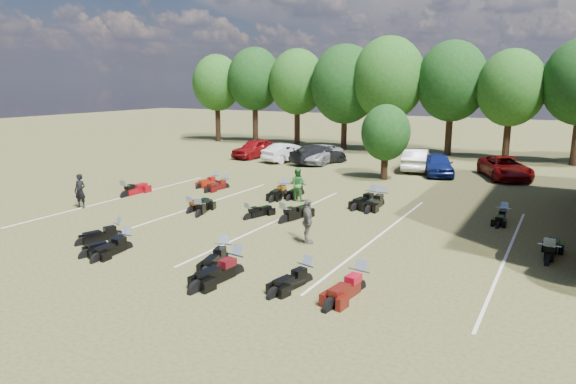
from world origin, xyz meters
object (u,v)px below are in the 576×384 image
Objects in this scene: person_black at (80,191)px; person_grey at (308,221)px; motorcycle_0 at (118,237)px; motorcycle_3 at (224,260)px; car_0 at (255,148)px; car_4 at (438,164)px; motorcycle_7 at (125,197)px; motorcycle_14 at (226,188)px; person_green at (297,184)px.

person_grey reaches higher than person_black.
motorcycle_3 is at bearing 17.44° from motorcycle_0.
car_0 is 1.03× the size of car_4.
motorcycle_3 is at bearing 116.69° from person_grey.
car_0 is at bearing 105.63° from motorcycle_3.
car_0 is 2.53× the size of person_grey.
person_black is 6.30m from motorcycle_0.
car_4 is 1.84× the size of motorcycle_7.
car_0 is 2.17× the size of motorcycle_14.
motorcycle_3 is 12.48m from motorcycle_7.
car_0 is 16.53m from person_green.
motorcycle_0 is (-8.20, -21.24, -0.76)m from car_4.
car_0 is 2.61× the size of person_black.
motorcycle_14 is (3.50, 4.74, 0.00)m from motorcycle_7.
motorcycle_3 is at bearing 150.49° from motorcycle_7.
car_0 is 19.46m from person_black.
car_4 is at bearing 68.33° from motorcycle_3.
motorcycle_0 is at bearing 164.38° from motorcycle_3.
car_4 is at bearing 52.54° from motorcycle_14.
car_0 is at bearing 156.24° from car_4.
motorcycle_14 is at bearing -153.93° from car_4.
person_grey is at bearing 167.01° from motorcycle_7.
car_4 is at bearing 41.10° from person_black.
motorcycle_0 is (-3.37, -9.59, -0.91)m from person_green.
car_4 reaches higher than motorcycle_14.
motorcycle_0 is at bearing -38.53° from person_black.
motorcycle_7 is at bearing 43.81° from person_grey.
motorcycle_14 is (3.55, 7.67, -0.88)m from person_black.
motorcycle_14 is (5.35, -11.70, -0.79)m from car_0.
person_green is at bearing -158.17° from motorcycle_7.
person_green reaches higher than motorcycle_0.
motorcycle_0 is (7.40, -22.14, -0.79)m from car_0.
person_grey is 7.97m from motorcycle_0.
person_grey is 3.82m from motorcycle_3.
person_black reaches higher than motorcycle_14.
motorcycle_7 is 5.89m from motorcycle_14.
person_grey reaches higher than motorcycle_3.
person_black is 8.50m from motorcycle_14.
person_green reaches higher than motorcycle_14.
person_black is 0.79× the size of motorcycle_3.
person_black is 0.73× the size of motorcycle_7.
person_black is 0.83× the size of motorcycle_14.
car_0 is 16.56m from motorcycle_7.
person_grey is (14.66, -18.98, 0.12)m from car_0.
car_4 is 2.14× the size of motorcycle_0.
motorcycle_3 reaches higher than motorcycle_0.
motorcycle_3 is (11.09, -2.88, -0.88)m from person_black.
person_black is 0.97× the size of person_grey.
person_black reaches higher than car_4.
person_green is 0.87× the size of motorcycle_0.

